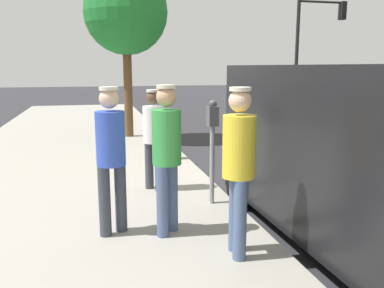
# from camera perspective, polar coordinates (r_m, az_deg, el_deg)

# --- Properties ---
(ground_plane) EXTENTS (80.00, 80.00, 0.00)m
(ground_plane) POSITION_cam_1_polar(r_m,az_deg,el_deg) (7.16, 11.81, -6.78)
(ground_plane) COLOR #2D2D33
(sidewalk_slab) EXTENTS (5.00, 32.00, 0.15)m
(sidewalk_slab) POSITION_cam_1_polar(r_m,az_deg,el_deg) (6.50, -17.59, -8.19)
(sidewalk_slab) COLOR #9E998E
(sidewalk_slab) RESTS_ON ground
(parking_meter_near) EXTENTS (0.14, 0.18, 1.52)m
(parking_meter_near) POSITION_cam_1_polar(r_m,az_deg,el_deg) (5.84, 2.86, 1.39)
(parking_meter_near) COLOR gray
(parking_meter_near) RESTS_ON sidewalk_slab
(pedestrian_in_yellow) EXTENTS (0.34, 0.36, 1.78)m
(pedestrian_in_yellow) POSITION_cam_1_polar(r_m,az_deg,el_deg) (4.22, 6.54, -2.35)
(pedestrian_in_yellow) COLOR #4C608C
(pedestrian_in_yellow) RESTS_ON sidewalk_slab
(pedestrian_in_green) EXTENTS (0.34, 0.34, 1.78)m
(pedestrian_in_green) POSITION_cam_1_polar(r_m,az_deg,el_deg) (4.76, -3.54, -0.82)
(pedestrian_in_green) COLOR #4C608C
(pedestrian_in_green) RESTS_ON sidewalk_slab
(pedestrian_in_blue) EXTENTS (0.34, 0.34, 1.76)m
(pedestrian_in_blue) POSITION_cam_1_polar(r_m,az_deg,el_deg) (4.84, -11.25, -0.98)
(pedestrian_in_blue) COLOR #383D47
(pedestrian_in_blue) RESTS_ON sidewalk_slab
(pedestrian_in_white) EXTENTS (0.34, 0.34, 1.63)m
(pedestrian_in_white) POSITION_cam_1_polar(r_m,az_deg,el_deg) (6.56, -5.38, 1.46)
(pedestrian_in_white) COLOR #383D47
(pedestrian_in_white) RESTS_ON sidewalk_slab
(traffic_light_corner) EXTENTS (2.48, 0.42, 5.20)m
(traffic_light_corner) POSITION_cam_1_polar(r_m,az_deg,el_deg) (20.05, 16.70, 14.28)
(traffic_light_corner) COLOR black
(traffic_light_corner) RESTS_ON ground
(street_tree) EXTENTS (2.30, 2.30, 4.59)m
(street_tree) POSITION_cam_1_polar(r_m,az_deg,el_deg) (11.88, -9.21, 17.56)
(street_tree) COLOR brown
(street_tree) RESTS_ON sidewalk_slab
(fire_hydrant) EXTENTS (0.24, 0.24, 0.86)m
(fire_hydrant) POSITION_cam_1_polar(r_m,az_deg,el_deg) (8.84, -3.40, 0.55)
(fire_hydrant) COLOR red
(fire_hydrant) RESTS_ON sidewalk_slab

